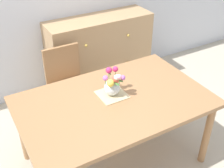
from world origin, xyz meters
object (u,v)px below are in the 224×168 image
object	(u,v)px
dining_table	(114,107)
dresser	(100,53)
chair_far	(67,80)
flower_vase	(113,84)

from	to	relation	value
dining_table	dresser	size ratio (longest dim) A/B	1.22
chair_far	flower_vase	distance (m)	0.90
dresser	flower_vase	xyz separation A→B (m)	(-0.52, -1.26, 0.38)
dresser	chair_far	bearing A→B (deg)	-145.80
dining_table	flower_vase	bearing A→B (deg)	71.70
dresser	flower_vase	distance (m)	1.41
dining_table	flower_vase	size ratio (longest dim) A/B	6.83
dresser	dining_table	bearing A→B (deg)	-112.11
dresser	flower_vase	size ratio (longest dim) A/B	5.59
dining_table	dresser	world-z (taller)	dresser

